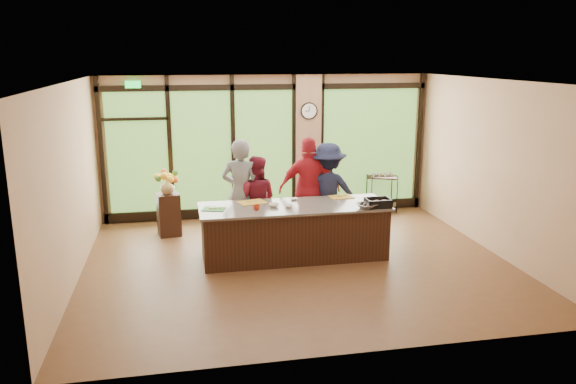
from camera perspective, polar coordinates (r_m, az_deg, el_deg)
name	(u,v)px	position (r m, az deg, el deg)	size (l,w,h in m)	color
floor	(298,263)	(9.50, 0.98, -7.21)	(7.00, 7.00, 0.00)	brown
ceiling	(298,81)	(8.87, 1.06, 11.19)	(7.00, 7.00, 0.00)	white
back_wall	(268,147)	(11.97, -2.00, 4.64)	(7.00, 7.00, 0.00)	tan
left_wall	(70,185)	(9.02, -21.28, 0.66)	(6.00, 6.00, 0.00)	tan
right_wall	(495,167)	(10.37, 20.31, 2.36)	(6.00, 6.00, 0.00)	tan
window_wall	(276,151)	(11.97, -1.19, 4.14)	(6.90, 0.12, 3.00)	tan
island_base	(294,232)	(9.63, 0.61, -4.13)	(3.10, 1.00, 0.88)	black
countertop	(294,207)	(9.49, 0.62, -1.49)	(3.20, 1.10, 0.04)	slate
wall_clock	(309,111)	(11.90, 2.15, 8.23)	(0.36, 0.04, 0.36)	black
cook_left	(241,193)	(10.12, -4.78, -0.09)	(0.72, 0.47, 1.96)	slate
cook_midleft	(255,200)	(10.22, -3.33, -0.86)	(0.80, 0.62, 1.64)	maroon
cook_midright	(309,190)	(10.39, 2.19, 0.25)	(1.14, 0.47, 1.94)	#A81924
cook_right	(328,192)	(10.49, 4.04, 0.04)	(1.18, 0.68, 1.83)	#191C37
roasting_pan	(378,205)	(9.52, 9.13, -1.28)	(0.40, 0.31, 0.07)	black
mixing_bowl	(367,206)	(9.40, 8.03, -1.40)	(0.34, 0.34, 0.08)	silver
cutting_board_left	(214,209)	(9.33, -7.56, -1.72)	(0.36, 0.27, 0.01)	#328934
cutting_board_center	(252,202)	(9.68, -3.65, -1.05)	(0.44, 0.33, 0.01)	gold
cutting_board_right	(341,197)	(10.08, 5.43, -0.49)	(0.40, 0.30, 0.01)	gold
prep_bowl_near	(274,205)	(9.41, -1.46, -1.34)	(0.17, 0.17, 0.05)	white
prep_bowl_mid	(289,206)	(9.36, 0.08, -1.46)	(0.13, 0.13, 0.04)	white
prep_bowl_far	(294,199)	(9.85, 0.61, -0.72)	(0.12, 0.12, 0.03)	white
red_ramekin	(257,207)	(9.22, -3.22, -1.58)	(0.11, 0.11, 0.08)	red
flower_stand	(169,214)	(11.04, -12.02, -2.24)	(0.41, 0.41, 0.82)	black
flower_vase	(167,186)	(10.90, -12.16, 0.55)	(0.27, 0.27, 0.28)	#9C8555
bar_cart	(382,188)	(12.55, 9.52, 0.37)	(0.74, 0.59, 0.88)	black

